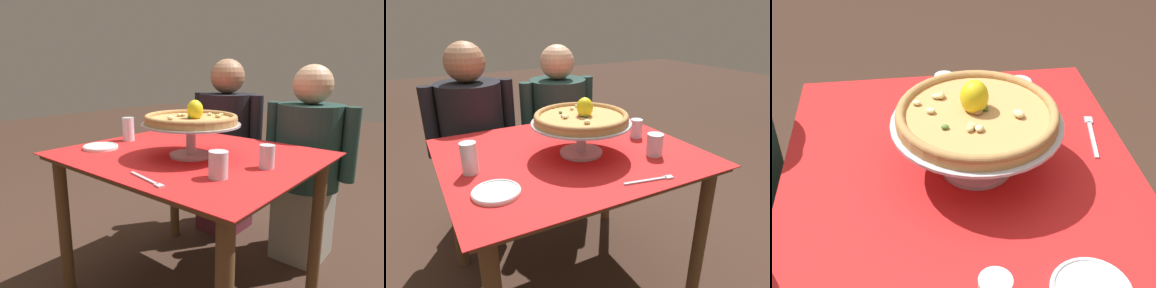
{
  "view_description": "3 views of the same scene",
  "coord_description": "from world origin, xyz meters",
  "views": [
    {
      "loc": [
        0.98,
        -1.14,
        1.12
      ],
      "look_at": [
        0.06,
        -0.06,
        0.8
      ],
      "focal_mm": 31.09,
      "sensor_mm": 36.0,
      "label": 1
    },
    {
      "loc": [
        -0.63,
        -1.24,
        1.32
      ],
      "look_at": [
        0.0,
        -0.08,
        0.8
      ],
      "focal_mm": 30.81,
      "sensor_mm": 36.0,
      "label": 2
    },
    {
      "loc": [
        -1.03,
        0.12,
        1.61
      ],
      "look_at": [
        0.03,
        -0.01,
        0.83
      ],
      "focal_mm": 48.17,
      "sensor_mm": 36.0,
      "label": 3
    }
  ],
  "objects": [
    {
      "name": "water_glass_side_right",
      "position": [
        0.39,
        0.01,
        0.78
      ],
      "size": [
        0.06,
        0.06,
        0.09
      ],
      "color": "silver",
      "rests_on": "dining_table"
    },
    {
      "name": "pizza",
      "position": [
        0.04,
        -0.04,
        0.91
      ],
      "size": [
        0.41,
        0.41,
        0.1
      ],
      "color": "tan",
      "rests_on": "pizza_stand"
    },
    {
      "name": "dining_table",
      "position": [
        0.0,
        0.0,
        0.63
      ],
      "size": [
        1.12,
        0.95,
        0.74
      ],
      "color": "brown",
      "rests_on": "ground"
    },
    {
      "name": "dinner_fork",
      "position": [
        0.15,
        -0.4,
        0.74
      ],
      "size": [
        0.2,
        0.06,
        0.01
      ],
      "color": "#B7B7C1",
      "rests_on": "dining_table"
    },
    {
      "name": "water_glass_front_right",
      "position": [
        0.32,
        -0.21,
        0.78
      ],
      "size": [
        0.07,
        0.07,
        0.1
      ],
      "color": "silver",
      "rests_on": "dining_table"
    },
    {
      "name": "pizza_stand",
      "position": [
        0.04,
        -0.04,
        0.85
      ],
      "size": [
        0.44,
        0.44,
        0.15
      ],
      "color": "#B7B7C1",
      "rests_on": "dining_table"
    }
  ]
}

